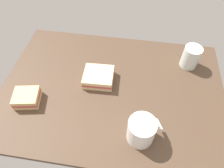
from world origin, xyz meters
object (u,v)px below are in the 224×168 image
at_px(glass_of_milk, 190,58).
at_px(coffee_mug_black, 141,130).
at_px(sandwich_main, 99,77).
at_px(sandwich_side, 27,98).

bearing_deg(glass_of_milk, coffee_mug_black, -116.52).
height_order(sandwich_main, sandwich_side, same).
distance_m(sandwich_side, glass_of_milk, 0.69).
distance_m(coffee_mug_black, glass_of_milk, 0.42).
bearing_deg(coffee_mug_black, glass_of_milk, 63.48).
xyz_separation_m(sandwich_side, glass_of_milk, (0.63, 0.29, 0.02)).
relative_size(sandwich_main, glass_of_milk, 1.27).
distance_m(sandwich_main, glass_of_milk, 0.40).
bearing_deg(sandwich_side, sandwich_main, 29.64).
bearing_deg(glass_of_milk, sandwich_side, -154.89).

